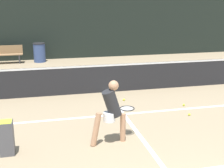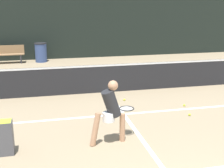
{
  "view_description": "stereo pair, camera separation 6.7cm",
  "coord_description": "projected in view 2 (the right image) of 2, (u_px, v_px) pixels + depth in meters",
  "views": [
    {
      "loc": [
        -2.13,
        -2.78,
        3.06
      ],
      "look_at": [
        -0.38,
        4.66,
        0.95
      ],
      "focal_mm": 50.0,
      "sensor_mm": 36.0,
      "label": 1
    },
    {
      "loc": [
        -2.07,
        -2.8,
        3.06
      ],
      "look_at": [
        -0.38,
        4.66,
        0.95
      ],
      "focal_mm": 50.0,
      "sensor_mm": 36.0,
      "label": 2
    }
  ],
  "objects": [
    {
      "name": "tennis_ball_scattered_0",
      "position": [
        184.0,
        105.0,
        9.13
      ],
      "size": [
        0.07,
        0.07,
        0.07
      ],
      "primitive_type": "sphere",
      "color": "#D1E033",
      "rests_on": "ground"
    },
    {
      "name": "courtside_bench",
      "position": [
        6.0,
        54.0,
        15.04
      ],
      "size": [
        1.73,
        0.4,
        0.86
      ],
      "rotation": [
        0.0,
        0.0,
        0.01
      ],
      "color": "olive",
      "rests_on": "ground"
    },
    {
      "name": "ball_hopper",
      "position": [
        6.0,
        137.0,
        6.26
      ],
      "size": [
        0.28,
        0.28,
        0.71
      ],
      "color": "#4C4C51",
      "rests_on": "ground"
    },
    {
      "name": "parked_car",
      "position": [
        98.0,
        40.0,
        19.3
      ],
      "size": [
        1.73,
        4.29,
        1.37
      ],
      "color": "silver",
      "rests_on": "ground"
    },
    {
      "name": "net",
      "position": [
        107.0,
        77.0,
        10.38
      ],
      "size": [
        11.09,
        0.09,
        1.07
      ],
      "color": "slate",
      "rests_on": "ground"
    },
    {
      "name": "tennis_ball_scattered_3",
      "position": [
        190.0,
        115.0,
        8.39
      ],
      "size": [
        0.07,
        0.07,
        0.07
      ],
      "primitive_type": "sphere",
      "color": "#D1E033",
      "rests_on": "ground"
    },
    {
      "name": "tennis_ball_scattered_2",
      "position": [
        124.0,
        100.0,
        9.62
      ],
      "size": [
        0.07,
        0.07,
        0.07
      ],
      "primitive_type": "sphere",
      "color": "#D1E033",
      "rests_on": "ground"
    },
    {
      "name": "player_practicing",
      "position": [
        111.0,
        109.0,
        6.64
      ],
      "size": [
        1.1,
        0.61,
        1.41
      ],
      "rotation": [
        0.0,
        0.0,
        0.13
      ],
      "color": "tan",
      "rests_on": "ground"
    },
    {
      "name": "building_far",
      "position": [
        60.0,
        1.0,
        32.03
      ],
      "size": [
        36.0,
        2.4,
        5.46
      ],
      "primitive_type": "cube",
      "color": "gray",
      "rests_on": "ground"
    },
    {
      "name": "fence_back",
      "position": [
        81.0,
        24.0,
        16.14
      ],
      "size": [
        24.0,
        0.06,
        3.56
      ],
      "color": "black",
      "rests_on": "ground"
    },
    {
      "name": "trash_bin",
      "position": [
        41.0,
        52.0,
        15.41
      ],
      "size": [
        0.6,
        0.6,
        0.94
      ],
      "color": "#384C7F",
      "rests_on": "ground"
    },
    {
      "name": "court_center_mark",
      "position": [
        128.0,
        121.0,
        8.06
      ],
      "size": [
        0.1,
        5.24,
        0.01
      ],
      "primitive_type": "cube",
      "color": "white",
      "rests_on": "ground"
    },
    {
      "name": "court_service_line",
      "position": [
        124.0,
        114.0,
        8.51
      ],
      "size": [
        8.25,
        0.1,
        0.01
      ],
      "primitive_type": "cube",
      "color": "white",
      "rests_on": "ground"
    }
  ]
}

